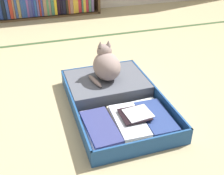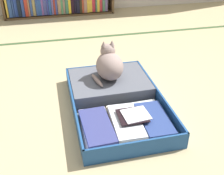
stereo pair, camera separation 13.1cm
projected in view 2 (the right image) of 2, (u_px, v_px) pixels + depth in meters
ground_plane at (101, 111)px, 1.94m from camera, size 10.00×10.00×0.00m
tatami_border at (78, 38)px, 3.07m from camera, size 4.80×0.05×0.00m
open_suitcase at (115, 98)px, 1.99m from camera, size 0.61×0.95×0.11m
black_cat at (109, 65)px, 2.06m from camera, size 0.24×0.27×0.28m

